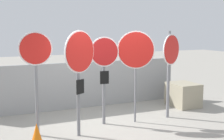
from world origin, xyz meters
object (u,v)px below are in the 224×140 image
(stop_sign_0, at_px, (36,61))
(stop_sign_2, at_px, (104,63))
(storage_crate, at_px, (183,95))
(stop_sign_4, at_px, (170,58))
(stop_sign_3, at_px, (136,54))
(stop_sign_1, at_px, (80,61))
(traffic_cone_0, at_px, (37,136))

(stop_sign_0, height_order, stop_sign_2, stop_sign_0)
(storage_crate, bearing_deg, stop_sign_4, -142.41)
(stop_sign_0, bearing_deg, stop_sign_3, 2.83)
(stop_sign_1, xyz_separation_m, storage_crate, (3.75, 1.25, -1.33))
(storage_crate, bearing_deg, traffic_cone_0, -161.48)
(stop_sign_1, distance_m, traffic_cone_0, 1.80)
(stop_sign_0, height_order, stop_sign_3, stop_sign_3)
(stop_sign_0, height_order, storage_crate, stop_sign_0)
(stop_sign_2, distance_m, stop_sign_4, 1.83)
(stop_sign_4, height_order, traffic_cone_0, stop_sign_4)
(traffic_cone_0, bearing_deg, stop_sign_4, 11.52)
(stop_sign_4, relative_size, storage_crate, 2.48)
(stop_sign_0, height_order, traffic_cone_0, stop_sign_0)
(stop_sign_1, height_order, traffic_cone_0, stop_sign_1)
(stop_sign_3, bearing_deg, stop_sign_1, -144.06)
(stop_sign_0, xyz_separation_m, stop_sign_4, (3.51, 0.00, -0.08))
(stop_sign_4, height_order, storage_crate, stop_sign_4)
(stop_sign_0, distance_m, stop_sign_1, 0.95)
(stop_sign_1, relative_size, traffic_cone_0, 4.42)
(stop_sign_3, relative_size, stop_sign_4, 1.00)
(stop_sign_4, bearing_deg, stop_sign_2, 148.55)
(storage_crate, bearing_deg, stop_sign_1, -161.58)
(stop_sign_2, relative_size, traffic_cone_0, 4.10)
(stop_sign_1, bearing_deg, storage_crate, -10.97)
(stop_sign_2, bearing_deg, traffic_cone_0, -146.48)
(stop_sign_0, relative_size, stop_sign_4, 1.00)
(stop_sign_1, height_order, stop_sign_4, stop_sign_1)
(stop_sign_1, bearing_deg, traffic_cone_0, 169.48)
(stop_sign_2, bearing_deg, stop_sign_0, -166.95)
(stop_sign_3, height_order, storage_crate, stop_sign_3)
(stop_sign_1, height_order, stop_sign_3, stop_sign_1)
(stop_sign_2, xyz_separation_m, traffic_cone_0, (-1.85, -0.92, -1.28))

